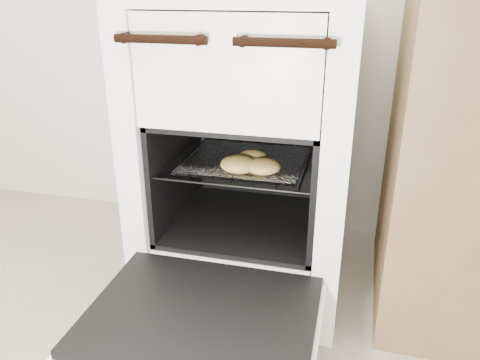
# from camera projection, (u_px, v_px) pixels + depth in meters

# --- Properties ---
(stove) EXTENTS (0.65, 0.73, 1.00)m
(stove) POSITION_uv_depth(u_px,v_px,m) (252.00, 147.00, 1.56)
(stove) COLOR white
(stove) RESTS_ON ground
(oven_door) EXTENTS (0.59, 0.46, 0.04)m
(oven_door) POSITION_uv_depth(u_px,v_px,m) (202.00, 317.00, 1.18)
(oven_door) COLOR black
(oven_door) RESTS_ON stove
(oven_rack) EXTENTS (0.47, 0.46, 0.01)m
(oven_rack) POSITION_uv_depth(u_px,v_px,m) (247.00, 160.00, 1.51)
(oven_rack) COLOR black
(oven_rack) RESTS_ON stove
(foil_sheet) EXTENTS (0.37, 0.33, 0.01)m
(foil_sheet) POSITION_uv_depth(u_px,v_px,m) (245.00, 160.00, 1.49)
(foil_sheet) COLOR silver
(foil_sheet) RESTS_ON oven_rack
(baked_rolls) EXTENTS (0.20, 0.20, 0.05)m
(baked_rolls) POSITION_uv_depth(u_px,v_px,m) (251.00, 163.00, 1.39)
(baked_rolls) COLOR tan
(baked_rolls) RESTS_ON foil_sheet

